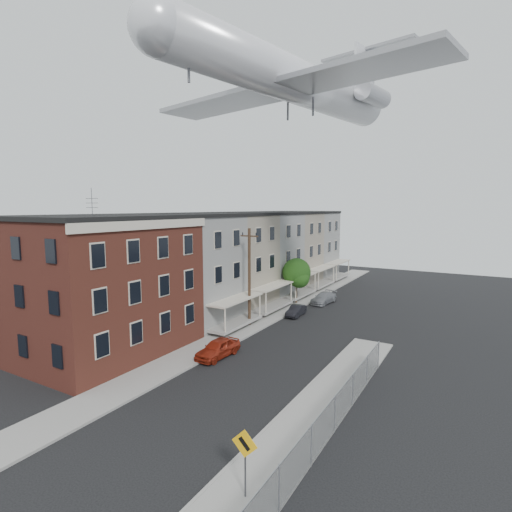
# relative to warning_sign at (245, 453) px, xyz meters

# --- Properties ---
(ground) EXTENTS (120.00, 120.00, 0.00)m
(ground) POSITION_rel_warning_sign_xyz_m (-5.60, 1.03, -1.88)
(ground) COLOR black
(ground) RESTS_ON ground
(sidewalk_left) EXTENTS (3.00, 62.00, 0.12)m
(sidewalk_left) POSITION_rel_warning_sign_xyz_m (-11.10, 25.03, -1.82)
(sidewalk_left) COLOR gray
(sidewalk_left) RESTS_ON ground
(sidewalk_right) EXTENTS (3.00, 26.00, 0.12)m
(sidewalk_right) POSITION_rel_warning_sign_xyz_m (-0.10, 7.03, -1.82)
(sidewalk_right) COLOR gray
(sidewalk_right) RESTS_ON ground
(curb_left) EXTENTS (0.15, 62.00, 0.14)m
(curb_left) POSITION_rel_warning_sign_xyz_m (-9.65, 25.03, -1.81)
(curb_left) COLOR gray
(curb_left) RESTS_ON ground
(curb_right) EXTENTS (0.15, 26.00, 0.14)m
(curb_right) POSITION_rel_warning_sign_xyz_m (-1.55, 7.03, -1.81)
(curb_right) COLOR gray
(curb_right) RESTS_ON ground
(corner_building) EXTENTS (10.31, 12.30, 12.15)m
(corner_building) POSITION_rel_warning_sign_xyz_m (-17.60, 8.03, 3.28)
(corner_building) COLOR black
(corner_building) RESTS_ON ground
(row_house_a) EXTENTS (11.98, 7.00, 10.30)m
(row_house_a) POSITION_rel_warning_sign_xyz_m (-17.56, 17.53, 3.25)
(row_house_a) COLOR slate
(row_house_a) RESTS_ON ground
(row_house_b) EXTENTS (11.98, 7.00, 10.30)m
(row_house_b) POSITION_rel_warning_sign_xyz_m (-17.56, 24.53, 3.25)
(row_house_b) COLOR #76695D
(row_house_b) RESTS_ON ground
(row_house_c) EXTENTS (11.98, 7.00, 10.30)m
(row_house_c) POSITION_rel_warning_sign_xyz_m (-17.56, 31.53, 3.25)
(row_house_c) COLOR slate
(row_house_c) RESTS_ON ground
(row_house_d) EXTENTS (11.98, 7.00, 10.30)m
(row_house_d) POSITION_rel_warning_sign_xyz_m (-17.56, 38.53, 3.25)
(row_house_d) COLOR #76695D
(row_house_d) RESTS_ON ground
(row_house_e) EXTENTS (11.98, 7.00, 10.30)m
(row_house_e) POSITION_rel_warning_sign_xyz_m (-17.56, 45.53, 3.25)
(row_house_e) COLOR slate
(row_house_e) RESTS_ON ground
(chainlink_fence) EXTENTS (0.06, 18.06, 1.90)m
(chainlink_fence) POSITION_rel_warning_sign_xyz_m (1.40, 6.03, -0.89)
(chainlink_fence) COLOR gray
(chainlink_fence) RESTS_ON ground
(warning_sign) EXTENTS (1.10, 0.11, 2.80)m
(warning_sign) POSITION_rel_warning_sign_xyz_m (0.00, 0.00, 0.00)
(warning_sign) COLOR #515156
(warning_sign) RESTS_ON ground
(utility_pole) EXTENTS (1.80, 0.26, 9.00)m
(utility_pole) POSITION_rel_warning_sign_xyz_m (-11.20, 19.03, 2.79)
(utility_pole) COLOR black
(utility_pole) RESTS_ON ground
(street_tree) EXTENTS (3.22, 3.20, 5.20)m
(street_tree) POSITION_rel_warning_sign_xyz_m (-10.87, 28.95, 1.57)
(street_tree) COLOR black
(street_tree) RESTS_ON ground
(car_near) EXTENTS (1.82, 4.04, 1.35)m
(car_near) POSITION_rel_warning_sign_xyz_m (-9.20, 11.20, -1.21)
(car_near) COLOR maroon
(car_near) RESTS_ON ground
(car_mid) EXTENTS (1.28, 3.31, 1.07)m
(car_mid) POSITION_rel_warning_sign_xyz_m (-8.86, 24.27, -1.35)
(car_mid) COLOR black
(car_mid) RESTS_ON ground
(car_far) EXTENTS (2.11, 4.35, 1.22)m
(car_far) POSITION_rel_warning_sign_xyz_m (-8.34, 30.72, -1.27)
(car_far) COLOR gray
(car_far) RESTS_ON ground
(airplane) EXTENTS (27.46, 31.38, 9.02)m
(airplane) POSITION_rel_warning_sign_xyz_m (-7.67, 21.31, 19.77)
(airplane) COLOR silver
(airplane) RESTS_ON ground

